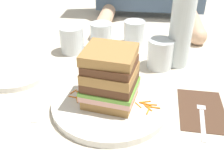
{
  "coord_description": "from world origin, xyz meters",
  "views": [
    {
      "loc": [
        0.09,
        -0.54,
        0.4
      ],
      "look_at": [
        0.01,
        0.01,
        0.06
      ],
      "focal_mm": 42.76,
      "sensor_mm": 36.0,
      "label": 1
    }
  ],
  "objects": [
    {
      "name": "carrot_shred_11",
      "position": [
        0.1,
        -0.04,
        0.02
      ],
      "size": [
        0.02,
        0.02,
        0.0
      ],
      "primitive_type": "cylinder",
      "rotation": [
        0.0,
        1.57,
        5.44
      ],
      "color": "orange",
      "rests_on": "main_plate"
    },
    {
      "name": "empty_tumbler_1",
      "position": [
        -0.06,
        0.29,
        0.05
      ],
      "size": [
        0.07,
        0.07,
        0.09
      ],
      "primitive_type": "cylinder",
      "color": "silver",
      "rests_on": "ground_plane"
    },
    {
      "name": "carrot_shred_12",
      "position": [
        0.1,
        -0.02,
        0.02
      ],
      "size": [
        0.03,
        0.01,
        0.0
      ],
      "primitive_type": "cylinder",
      "rotation": [
        0.0,
        1.57,
        3.45
      ],
      "color": "orange",
      "rests_on": "main_plate"
    },
    {
      "name": "carrot_shred_5",
      "position": [
        -0.06,
        0.01,
        0.02
      ],
      "size": [
        0.03,
        0.02,
        0.0
      ],
      "primitive_type": "cylinder",
      "rotation": [
        0.0,
        1.57,
        0.53
      ],
      "color": "orange",
      "rests_on": "main_plate"
    },
    {
      "name": "empty_tumbler_0",
      "position": [
        0.05,
        0.36,
        0.04
      ],
      "size": [
        0.07,
        0.07,
        0.08
      ],
      "primitive_type": "cylinder",
      "color": "silver",
      "rests_on": "ground_plane"
    },
    {
      "name": "side_plate",
      "position": [
        -0.28,
        0.08,
        0.01
      ],
      "size": [
        0.18,
        0.18,
        0.02
      ],
      "primitive_type": "cylinder",
      "color": "white",
      "rests_on": "ground_plane"
    },
    {
      "name": "carrot_shred_4",
      "position": [
        -0.04,
        -0.0,
        0.02
      ],
      "size": [
        0.02,
        0.03,
        0.0
      ],
      "primitive_type": "cylinder",
      "rotation": [
        0.0,
        1.57,
        5.21
      ],
      "color": "orange",
      "rests_on": "main_plate"
    },
    {
      "name": "sandwich",
      "position": [
        0.01,
        -0.02,
        0.08
      ],
      "size": [
        0.14,
        0.13,
        0.13
      ],
      "color": "#A87A42",
      "rests_on": "main_plate"
    },
    {
      "name": "carrot_shred_8",
      "position": [
        0.12,
        -0.04,
        0.02
      ],
      "size": [
        0.03,
        0.01,
        0.0
      ],
      "primitive_type": "cylinder",
      "rotation": [
        0.0,
        1.57,
        3.03
      ],
      "color": "orange",
      "rests_on": "main_plate"
    },
    {
      "name": "knife",
      "position": [
        -0.16,
        -0.01,
        0.0
      ],
      "size": [
        0.04,
        0.2,
        0.0
      ],
      "color": "silver",
      "rests_on": "ground_plane"
    },
    {
      "name": "carrot_shred_7",
      "position": [
        0.1,
        -0.03,
        0.02
      ],
      "size": [
        0.03,
        0.01,
        0.0
      ],
      "primitive_type": "cylinder",
      "rotation": [
        0.0,
        1.57,
        2.83
      ],
      "color": "orange",
      "rests_on": "main_plate"
    },
    {
      "name": "empty_tumbler_2",
      "position": [
        -0.16,
        0.26,
        0.04
      ],
      "size": [
        0.08,
        0.08,
        0.09
      ],
      "primitive_type": "cylinder",
      "color": "silver",
      "rests_on": "ground_plane"
    },
    {
      "name": "carrot_shred_2",
      "position": [
        -0.07,
        -0.03,
        0.02
      ],
      "size": [
        0.01,
        0.02,
        0.0
      ],
      "primitive_type": "cylinder",
      "rotation": [
        0.0,
        1.57,
        5.07
      ],
      "color": "orange",
      "rests_on": "main_plate"
    },
    {
      "name": "napkin_dark",
      "position": [
        0.23,
        -0.01,
        0.0
      ],
      "size": [
        0.11,
        0.17,
        0.0
      ],
      "primitive_type": "cube",
      "rotation": [
        0.0,
        0.0,
        -0.03
      ],
      "color": "#4C3323",
      "rests_on": "ground_plane"
    },
    {
      "name": "carrot_shred_9",
      "position": [
        0.1,
        -0.05,
        0.02
      ],
      "size": [
        0.01,
        0.03,
        0.0
      ],
      "primitive_type": "cylinder",
      "rotation": [
        0.0,
        1.57,
        1.34
      ],
      "color": "orange",
      "rests_on": "main_plate"
    },
    {
      "name": "carrot_shred_10",
      "position": [
        0.11,
        -0.03,
        0.02
      ],
      "size": [
        0.03,
        0.0,
        0.0
      ],
      "primitive_type": "cylinder",
      "rotation": [
        0.0,
        1.57,
        0.02
      ],
      "color": "orange",
      "rests_on": "main_plate"
    },
    {
      "name": "carrot_shred_13",
      "position": [
        0.08,
        -0.03,
        0.02
      ],
      "size": [
        0.02,
        0.02,
        0.0
      ],
      "primitive_type": "cylinder",
      "rotation": [
        0.0,
        1.57,
        5.38
      ],
      "color": "orange",
      "rests_on": "main_plate"
    },
    {
      "name": "ground_plane",
      "position": [
        0.0,
        0.0,
        0.0
      ],
      "size": [
        3.0,
        3.0,
        0.0
      ],
      "primitive_type": "plane",
      "color": "beige"
    },
    {
      "name": "main_plate",
      "position": [
        0.01,
        -0.02,
        0.01
      ],
      "size": [
        0.28,
        0.28,
        0.02
      ],
      "primitive_type": "cylinder",
      "color": "white",
      "rests_on": "ground_plane"
    },
    {
      "name": "juice_glass",
      "position": [
        0.13,
        0.19,
        0.04
      ],
      "size": [
        0.08,
        0.08,
        0.09
      ],
      "color": "white",
      "rests_on": "ground_plane"
    },
    {
      "name": "fork",
      "position": [
        0.23,
        -0.03,
        0.0
      ],
      "size": [
        0.03,
        0.17,
        0.0
      ],
      "color": "silver",
      "rests_on": "napkin_dark"
    },
    {
      "name": "carrot_shred_6",
      "position": [
        -0.08,
        -0.02,
        0.02
      ],
      "size": [
        0.02,
        0.01,
        0.0
      ],
      "primitive_type": "cylinder",
      "rotation": [
        0.0,
        1.57,
        6.05
      ],
      "color": "orange",
      "rests_on": "main_plate"
    },
    {
      "name": "carrot_shred_0",
      "position": [
        -0.05,
        0.0,
        0.02
      ],
      "size": [
        0.03,
        0.02,
        0.0
      ],
      "primitive_type": "cylinder",
      "rotation": [
        0.0,
        1.57,
        2.6
      ],
      "color": "orange",
      "rests_on": "main_plate"
    },
    {
      "name": "water_bottle",
      "position": [
        0.19,
        0.22,
        0.12
      ],
      "size": [
        0.07,
        0.07,
        0.27
      ],
      "color": "silver",
      "rests_on": "ground_plane"
    },
    {
      "name": "carrot_shred_1",
      "position": [
        -0.08,
        0.0,
        0.02
      ],
      "size": [
        0.01,
        0.02,
        0.0
      ],
      "primitive_type": "cylinder",
      "rotation": [
        0.0,
        1.57,
        1.06
      ],
      "color": "orange",
      "rests_on": "main_plate"
    },
    {
      "name": "carrot_shred_3",
      "position": [
        -0.06,
        -0.0,
        0.02
      ],
      "size": [
        0.02,
        0.03,
        0.0
      ],
      "primitive_type": "cylinder",
      "rotation": [
        0.0,
        1.57,
        2.21
      ],
      "color": "orange",
      "rests_on": "main_plate"
    }
  ]
}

